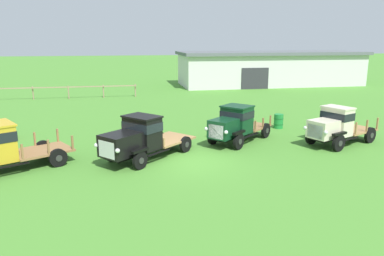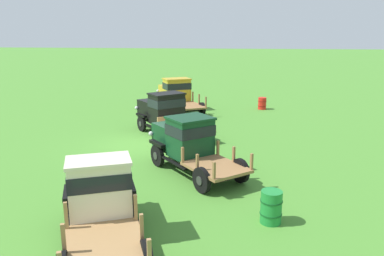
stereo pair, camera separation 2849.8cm
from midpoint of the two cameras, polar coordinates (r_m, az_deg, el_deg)
The scene contains 8 objects.
ground_plane at distance 10.17m, azimuth -54.71°, elevation -23.92°, with size 240.00×240.00×0.00m, color #47842D.
farm_shed at distance 34.99m, azimuth 3.60°, elevation 8.10°, with size 22.47×8.36×4.08m.
paddock_fence at distance 30.63m, azimuth -39.35°, elevation 2.13°, with size 13.28×0.41×1.24m.
vintage_truck_second_in_line at distance 11.70m, azimuth -61.39°, elevation -14.81°, with size 4.97×4.72×2.10m.
vintage_truck_midrow_center at distance 10.04m, azimuth -31.86°, elevation -13.18°, with size 4.50×4.21×2.05m.
vintage_truck_far_side at distance 8.31m, azimuth 0.91°, elevation -16.91°, with size 4.78×3.27×2.08m.
oil_drum_beside_row at distance 20.27m, azimuth -62.37°, elevation -7.86°, with size 0.57×0.57×0.80m.
oil_drum_near_fence at distance 12.26m, azimuth -9.35°, elevation -9.85°, with size 0.60×0.60×0.91m.
Camera 1 is at (-2.97, -16.13, 5.53)m, focal length 35.00 mm.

